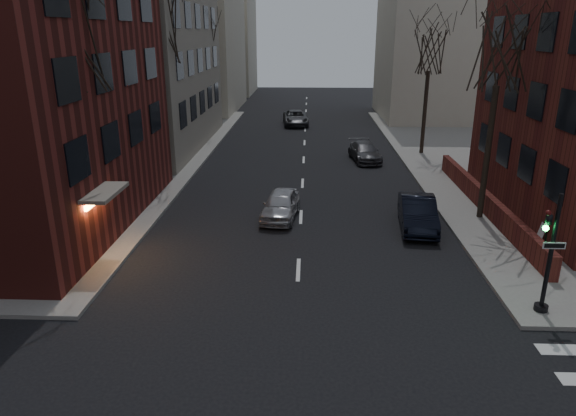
% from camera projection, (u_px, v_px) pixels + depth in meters
% --- Properties ---
extents(low_wall_right, '(0.35, 16.00, 1.00)m').
position_uv_depth(low_wall_right, '(484.00, 201.00, 26.02)').
color(low_wall_right, maroon).
rests_on(low_wall_right, sidewalk_far_right).
extents(building_distant_la, '(14.00, 16.00, 18.00)m').
position_uv_depth(building_distant_la, '(175.00, 29.00, 58.20)').
color(building_distant_la, '#BFB6A1').
rests_on(building_distant_la, ground).
extents(building_distant_ra, '(14.00, 14.00, 16.00)m').
position_uv_depth(building_distant_ra, '(453.00, 39.00, 52.66)').
color(building_distant_ra, '#BFB6A1').
rests_on(building_distant_ra, ground).
extents(building_distant_lb, '(10.00, 12.00, 14.00)m').
position_uv_depth(building_distant_lb, '(218.00, 44.00, 74.83)').
color(building_distant_lb, '#BFB6A1').
rests_on(building_distant_lb, ground).
extents(traffic_signal, '(0.76, 0.44, 4.00)m').
position_uv_depth(traffic_signal, '(547.00, 261.00, 16.21)').
color(traffic_signal, black).
rests_on(traffic_signal, sidewalk_far_right).
extents(tree_left_a, '(4.18, 4.18, 10.26)m').
position_uv_depth(tree_left_a, '(69.00, 40.00, 19.43)').
color(tree_left_a, '#2D231C').
rests_on(tree_left_a, sidewalk_far_left).
extents(tree_left_b, '(4.40, 4.40, 10.80)m').
position_uv_depth(tree_left_b, '(157.00, 29.00, 30.61)').
color(tree_left_b, '#2D231C').
rests_on(tree_left_b, sidewalk_far_left).
extents(tree_left_c, '(3.96, 3.96, 9.72)m').
position_uv_depth(tree_left_c, '(204.00, 40.00, 44.12)').
color(tree_left_c, '#2D231C').
rests_on(tree_left_c, sidewalk_far_left).
extents(tree_right_a, '(3.96, 3.96, 9.72)m').
position_uv_depth(tree_right_a, '(501.00, 49.00, 22.68)').
color(tree_right_a, '#2D231C').
rests_on(tree_right_a, sidewalk_far_right).
extents(tree_right_b, '(3.74, 3.74, 9.18)m').
position_uv_depth(tree_right_b, '(430.00, 49.00, 36.04)').
color(tree_right_b, '#2D231C').
rests_on(tree_right_b, sidewalk_far_right).
extents(streetlamp_near, '(0.36, 0.36, 6.28)m').
position_uv_depth(streetlamp_near, '(155.00, 118.00, 28.34)').
color(streetlamp_near, black).
rests_on(streetlamp_near, sidewalk_far_left).
extents(streetlamp_far, '(0.36, 0.36, 6.28)m').
position_uv_depth(streetlamp_far, '(217.00, 83.00, 47.23)').
color(streetlamp_far, black).
rests_on(streetlamp_far, sidewalk_far_left).
extents(parked_sedan, '(1.99, 4.62, 1.48)m').
position_uv_depth(parked_sedan, '(418.00, 213.00, 23.99)').
color(parked_sedan, black).
rests_on(parked_sedan, ground).
extents(car_lane_silver, '(2.07, 4.14, 1.36)m').
position_uv_depth(car_lane_silver, '(281.00, 205.00, 25.34)').
color(car_lane_silver, '#AAAAAF').
rests_on(car_lane_silver, ground).
extents(car_lane_gray, '(2.34, 4.59, 1.28)m').
position_uv_depth(car_lane_gray, '(365.00, 152.00, 36.55)').
color(car_lane_gray, '#39393D').
rests_on(car_lane_gray, ground).
extents(car_lane_far, '(2.78, 5.26, 1.41)m').
position_uv_depth(car_lane_far, '(296.00, 118.00, 50.39)').
color(car_lane_far, '#3A3B3F').
rests_on(car_lane_far, ground).
extents(sandwich_board, '(0.43, 0.58, 0.90)m').
position_uv_depth(sandwich_board, '(545.00, 234.00, 21.93)').
color(sandwich_board, white).
rests_on(sandwich_board, sidewalk_far_right).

